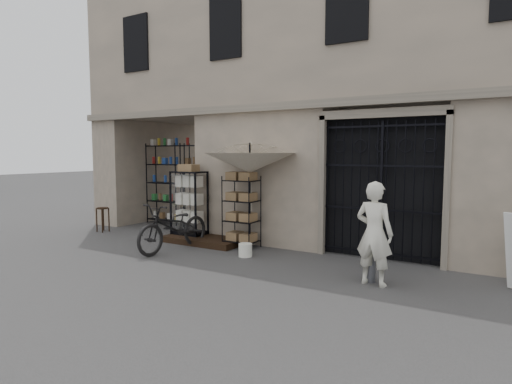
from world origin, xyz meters
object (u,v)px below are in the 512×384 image
Objects in this scene: white_bucket at (245,250)px; bicycle at (175,251)px; wire_rack at (241,213)px; market_umbrella at (250,157)px; steel_bollard at (371,256)px; display_cabinet at (189,206)px; wooden_stool at (103,219)px; shopkeeper at (373,285)px.

bicycle reaches higher than white_bucket.
market_umbrella is at bearing 11.35° from wire_rack.
steel_bollard is at bearing -18.70° from market_umbrella.
market_umbrella is at bearing -1.74° from display_cabinet.
display_cabinet is 2.37m from white_bucket.
steel_bollard is (2.81, -0.41, 0.31)m from white_bucket.
wooden_stool is (-3.30, 0.72, 0.36)m from bicycle.
wooden_stool is 0.75× the size of steel_bollard.
display_cabinet is 5.10m from steel_bollard.
bicycle is at bearing 179.44° from steel_bollard.
bicycle is at bearing -12.36° from wooden_stool.
wire_rack is at bearing 4.14° from wooden_stool.
market_umbrella is 3.23× the size of steel_bollard.
steel_bollard is at bearing -8.25° from white_bucket.
market_umbrella reaches higher than display_cabinet.
display_cabinet is at bearing 117.14° from bicycle.
wire_rack is (1.60, -0.03, -0.05)m from display_cabinet.
wire_rack reaches higher than wooden_stool.
white_bucket is at bearing -65.79° from market_umbrella.
wire_rack reaches higher than white_bucket.
wire_rack reaches higher than bicycle.
market_umbrella is at bearing 3.45° from wooden_stool.
display_cabinet is 5.26m from shopkeeper.
bicycle is (-1.13, -1.04, -0.82)m from wire_rack.
steel_bollard is 0.52× the size of shopkeeper.
display_cabinet reaches higher than bicycle.
display_cabinet is at bearing -5.15° from shopkeeper.
shopkeeper is at bearing -10.59° from white_bucket.
display_cabinet is 1.03× the size of wire_rack.
wooden_stool is at bearing -176.55° from market_umbrella.
white_bucket is at bearing -4.13° from wooden_stool.
wire_rack is 1.75m from bicycle.
steel_bollard is 0.48m from shopkeeper.
white_bucket reaches higher than shopkeeper.
white_bucket is at bearing -31.53° from wire_rack.
market_umbrella is at bearing 39.70° from bicycle.
wire_rack is 1.10m from white_bucket.
wire_rack is 1.85× the size of steel_bollard.
bicycle reaches higher than wooden_stool.
wire_rack is at bearing 46.35° from bicycle.
wooden_stool is (-4.98, 0.36, 0.22)m from white_bucket.
wire_rack is 0.96× the size of shopkeeper.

